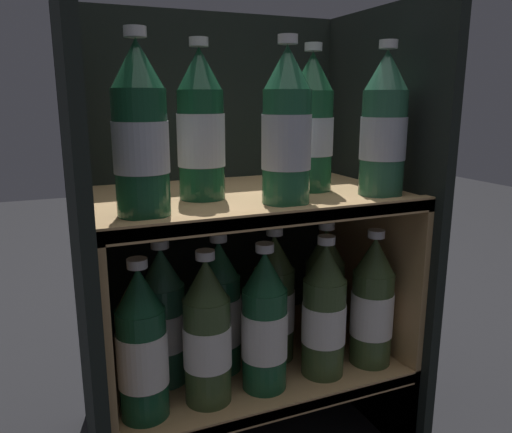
% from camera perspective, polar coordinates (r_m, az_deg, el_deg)
% --- Properties ---
extents(fridge_back_wall, '(0.59, 0.02, 0.84)m').
position_cam_1_polar(fridge_back_wall, '(1.09, -4.98, -0.02)').
color(fridge_back_wall, black).
rests_on(fridge_back_wall, ground_plane).
extents(fridge_side_left, '(0.02, 0.40, 0.84)m').
position_cam_1_polar(fridge_side_left, '(0.86, -19.31, -4.43)').
color(fridge_side_left, black).
rests_on(fridge_side_left, ground_plane).
extents(fridge_side_right, '(0.02, 0.40, 0.84)m').
position_cam_1_polar(fridge_side_right, '(1.05, 13.27, -0.84)').
color(fridge_side_right, black).
rests_on(fridge_side_right, ground_plane).
extents(shelf_lower, '(0.55, 0.36, 0.19)m').
position_cam_1_polar(shelf_lower, '(1.02, -1.00, -17.55)').
color(shelf_lower, tan).
rests_on(shelf_lower, ground_plane).
extents(shelf_upper, '(0.55, 0.36, 0.51)m').
position_cam_1_polar(shelf_upper, '(0.93, -1.14, -5.88)').
color(shelf_upper, tan).
rests_on(shelf_upper, ground_plane).
extents(bottle_upper_front_0, '(0.08, 0.08, 0.26)m').
position_cam_1_polar(bottle_upper_front_0, '(0.73, -13.08, 9.11)').
color(bottle_upper_front_0, '#144228').
rests_on(bottle_upper_front_0, shelf_upper).
extents(bottle_upper_front_1, '(0.08, 0.08, 0.26)m').
position_cam_1_polar(bottle_upper_front_1, '(0.80, 3.51, 9.72)').
color(bottle_upper_front_1, '#1E5638').
rests_on(bottle_upper_front_1, shelf_upper).
extents(bottle_upper_front_2, '(0.08, 0.08, 0.26)m').
position_cam_1_polar(bottle_upper_front_2, '(0.89, 14.39, 9.77)').
color(bottle_upper_front_2, '#285B42').
rests_on(bottle_upper_front_2, shelf_upper).
extents(bottle_upper_back_0, '(0.08, 0.08, 0.26)m').
position_cam_1_polar(bottle_upper_back_0, '(0.84, -6.32, 9.83)').
color(bottle_upper_back_0, '#144228').
rests_on(bottle_upper_back_0, shelf_upper).
extents(bottle_upper_back_1, '(0.08, 0.08, 0.26)m').
position_cam_1_polar(bottle_upper_back_1, '(0.92, 6.36, 10.20)').
color(bottle_upper_back_1, '#194C2D').
rests_on(bottle_upper_back_1, shelf_upper).
extents(bottle_lower_front_0, '(0.08, 0.08, 0.26)m').
position_cam_1_polar(bottle_lower_front_0, '(0.81, -12.90, -14.43)').
color(bottle_lower_front_0, '#144228').
rests_on(bottle_lower_front_0, shelf_lower).
extents(bottle_lower_front_1, '(0.08, 0.08, 0.26)m').
position_cam_1_polar(bottle_lower_front_1, '(0.83, -5.61, -13.35)').
color(bottle_lower_front_1, '#384C28').
rests_on(bottle_lower_front_1, shelf_lower).
extents(bottle_lower_front_2, '(0.08, 0.08, 0.26)m').
position_cam_1_polar(bottle_lower_front_2, '(0.86, 0.97, -12.28)').
color(bottle_lower_front_2, '#194C2D').
rests_on(bottle_lower_front_2, shelf_lower).
extents(bottle_lower_front_3, '(0.08, 0.08, 0.26)m').
position_cam_1_polar(bottle_lower_front_3, '(0.91, 7.77, -10.92)').
color(bottle_lower_front_3, '#384C28').
rests_on(bottle_lower_front_3, shelf_lower).
extents(bottle_lower_front_4, '(0.08, 0.08, 0.26)m').
position_cam_1_polar(bottle_lower_front_4, '(0.97, 13.15, -9.79)').
color(bottle_lower_front_4, '#384C28').
rests_on(bottle_lower_front_4, shelf_lower).
extents(bottle_lower_back_0, '(0.08, 0.08, 0.26)m').
position_cam_1_polar(bottle_lower_back_0, '(0.90, -10.56, -11.46)').
color(bottle_lower_back_0, '#285B42').
rests_on(bottle_lower_back_0, shelf_lower).
extents(bottle_lower_back_1, '(0.08, 0.08, 0.26)m').
position_cam_1_polar(bottle_lower_back_1, '(0.92, -4.18, -10.64)').
color(bottle_lower_back_1, '#1E5638').
rests_on(bottle_lower_back_1, shelf_lower).
extents(bottle_lower_back_2, '(0.08, 0.08, 0.26)m').
position_cam_1_polar(bottle_lower_back_2, '(0.96, 2.07, -9.61)').
color(bottle_lower_back_2, '#384C28').
rests_on(bottle_lower_back_2, shelf_lower).
extents(bottle_lower_back_3, '(0.08, 0.08, 0.26)m').
position_cam_1_polar(bottle_lower_back_3, '(1.01, 7.81, -8.58)').
color(bottle_lower_back_3, '#384C28').
rests_on(bottle_lower_back_3, shelf_lower).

